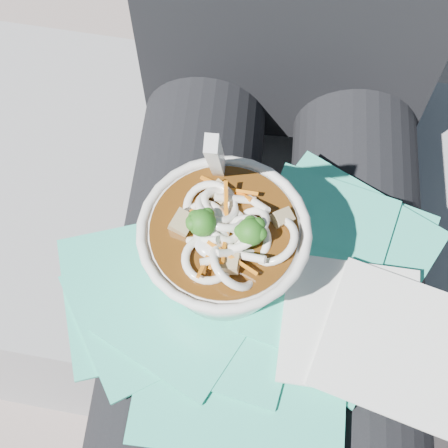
# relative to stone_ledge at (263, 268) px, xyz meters

# --- Properties ---
(ground) EXTENTS (20.00, 20.00, 0.00)m
(ground) POSITION_rel_stone_ledge_xyz_m (0.00, -0.15, -0.21)
(ground) COLOR slate
(ground) RESTS_ON ground
(stone_ledge) EXTENTS (1.04, 0.58, 0.42)m
(stone_ledge) POSITION_rel_stone_ledge_xyz_m (0.00, 0.00, 0.00)
(stone_ledge) COLOR slate
(stone_ledge) RESTS_ON ground
(lap) EXTENTS (0.34, 0.48, 0.15)m
(lap) POSITION_rel_stone_ledge_xyz_m (0.00, -0.15, 0.29)
(lap) COLOR black
(lap) RESTS_ON stone_ledge
(person_body) EXTENTS (0.34, 0.94, 0.97)m
(person_body) POSITION_rel_stone_ledge_xyz_m (-0.00, -0.06, 0.32)
(person_body) COLOR black
(person_body) RESTS_ON ground
(plastic_bag) EXTENTS (0.39, 0.32, 0.02)m
(plastic_bag) POSITION_rel_stone_ledge_xyz_m (-0.00, -0.19, 0.37)
(plastic_bag) COLOR #2EC2A0
(plastic_bag) RESTS_ON lap
(napkins) EXTENTS (0.19, 0.16, 0.01)m
(napkins) POSITION_rel_stone_ledge_xyz_m (0.09, -0.22, 0.39)
(napkins) COLOR white
(napkins) RESTS_ON plastic_bag
(udon_bowl) EXTENTS (0.17, 0.17, 0.20)m
(udon_bowl) POSITION_rel_stone_ledge_xyz_m (-0.05, -0.17, 0.43)
(udon_bowl) COLOR white
(udon_bowl) RESTS_ON plastic_bag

